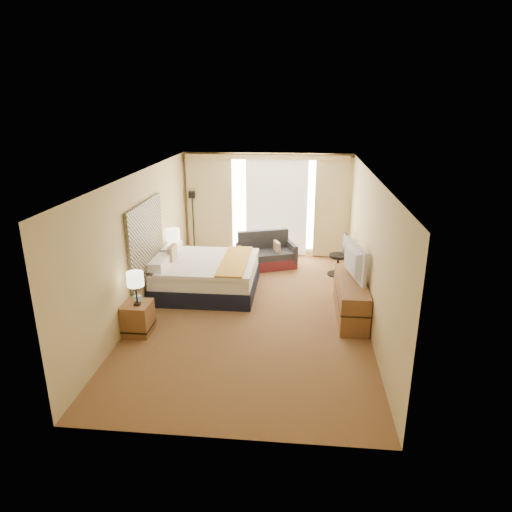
# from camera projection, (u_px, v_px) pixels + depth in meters

# --- Properties ---
(floor) EXTENTS (4.20, 7.00, 0.02)m
(floor) POSITION_uv_depth(u_px,v_px,m) (253.00, 311.00, 8.73)
(floor) COLOR #562318
(floor) RESTS_ON ground
(ceiling) EXTENTS (4.20, 7.00, 0.02)m
(ceiling) POSITION_uv_depth(u_px,v_px,m) (252.00, 175.00, 7.89)
(ceiling) COLOR silver
(ceiling) RESTS_ON wall_back
(wall_back) EXTENTS (4.20, 0.02, 2.60)m
(wall_back) POSITION_uv_depth(u_px,v_px,m) (267.00, 205.00, 11.60)
(wall_back) COLOR tan
(wall_back) RESTS_ON ground
(wall_front) EXTENTS (4.20, 0.02, 2.60)m
(wall_front) POSITION_uv_depth(u_px,v_px,m) (219.00, 342.00, 5.01)
(wall_front) COLOR tan
(wall_front) RESTS_ON ground
(wall_left) EXTENTS (0.02, 7.00, 2.60)m
(wall_left) POSITION_uv_depth(u_px,v_px,m) (141.00, 243.00, 8.50)
(wall_left) COLOR tan
(wall_left) RESTS_ON ground
(wall_right) EXTENTS (0.02, 7.00, 2.60)m
(wall_right) POSITION_uv_depth(u_px,v_px,m) (370.00, 250.00, 8.11)
(wall_right) COLOR tan
(wall_right) RESTS_ON ground
(headboard) EXTENTS (0.06, 1.85, 1.50)m
(headboard) POSITION_uv_depth(u_px,v_px,m) (146.00, 241.00, 8.69)
(headboard) COLOR black
(headboard) RESTS_ON wall_left
(nightstand_left) EXTENTS (0.45, 0.52, 0.55)m
(nightstand_left) POSITION_uv_depth(u_px,v_px,m) (138.00, 318.00, 7.82)
(nightstand_left) COLOR brown
(nightstand_left) RESTS_ON floor
(nightstand_right) EXTENTS (0.45, 0.52, 0.55)m
(nightstand_right) POSITION_uv_depth(u_px,v_px,m) (176.00, 268.00, 10.18)
(nightstand_right) COLOR brown
(nightstand_right) RESTS_ON floor
(media_dresser) EXTENTS (0.50, 1.80, 0.70)m
(media_dresser) POSITION_uv_depth(u_px,v_px,m) (351.00, 298.00, 8.44)
(media_dresser) COLOR brown
(media_dresser) RESTS_ON floor
(window) EXTENTS (2.30, 0.02, 2.30)m
(window) POSITION_uv_depth(u_px,v_px,m) (277.00, 204.00, 11.55)
(window) COLOR silver
(window) RESTS_ON wall_back
(curtains) EXTENTS (4.12, 0.19, 2.56)m
(curtains) POSITION_uv_depth(u_px,v_px,m) (266.00, 202.00, 11.46)
(curtains) COLOR #CCB98F
(curtains) RESTS_ON floor
(bed) EXTENTS (2.03, 1.86, 0.99)m
(bed) POSITION_uv_depth(u_px,v_px,m) (206.00, 275.00, 9.51)
(bed) COLOR black
(bed) RESTS_ON floor
(loveseat) EXTENTS (1.51, 1.15, 0.84)m
(loveseat) POSITION_uv_depth(u_px,v_px,m) (266.00, 256.00, 10.98)
(loveseat) COLOR maroon
(loveseat) RESTS_ON floor
(floor_lamp) EXTENTS (0.21, 0.21, 1.65)m
(floor_lamp) POSITION_uv_depth(u_px,v_px,m) (193.00, 210.00, 11.63)
(floor_lamp) COLOR black
(floor_lamp) RESTS_ON floor
(desk_chair) EXTENTS (0.47, 0.47, 0.96)m
(desk_chair) POSITION_uv_depth(u_px,v_px,m) (341.00, 257.00, 10.41)
(desk_chair) COLOR black
(desk_chair) RESTS_ON floor
(lamp_left) EXTENTS (0.28, 0.28, 0.59)m
(lamp_left) POSITION_uv_depth(u_px,v_px,m) (135.00, 280.00, 7.53)
(lamp_left) COLOR black
(lamp_left) RESTS_ON nightstand_left
(lamp_right) EXTENTS (0.31, 0.31, 0.65)m
(lamp_right) POSITION_uv_depth(u_px,v_px,m) (173.00, 235.00, 9.85)
(lamp_right) COLOR black
(lamp_right) RESTS_ON nightstand_right
(tissue_box) EXTENTS (0.14, 0.14, 0.10)m
(tissue_box) POSITION_uv_depth(u_px,v_px,m) (138.00, 298.00, 7.82)
(tissue_box) COLOR #8BB9D8
(tissue_box) RESTS_ON nightstand_left
(telephone) EXTENTS (0.22, 0.19, 0.07)m
(telephone) POSITION_uv_depth(u_px,v_px,m) (175.00, 257.00, 9.94)
(telephone) COLOR black
(telephone) RESTS_ON nightstand_right
(television) EXTENTS (0.36, 1.13, 0.65)m
(television) POSITION_uv_depth(u_px,v_px,m) (350.00, 261.00, 8.37)
(television) COLOR black
(television) RESTS_ON media_dresser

